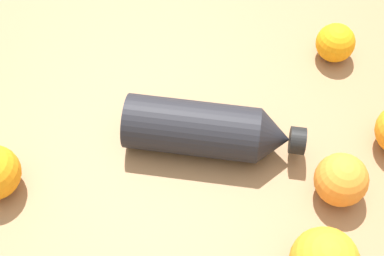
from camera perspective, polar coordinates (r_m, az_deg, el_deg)
The scene contains 4 objects.
ground_plane at distance 0.84m, azimuth -1.68°, elevation -0.09°, with size 2.40×2.40×0.00m, color olive.
water_bottle at distance 0.80m, azimuth 1.67°, elevation -0.20°, with size 0.14×0.25×0.08m.
orange_3 at distance 0.78m, azimuth 14.32°, elevation -4.91°, with size 0.07×0.07×0.07m, color orange.
orange_4 at distance 0.93m, azimuth 13.80°, elevation 8.07°, with size 0.06×0.06×0.06m, color orange.
Camera 1 is at (0.41, 0.22, 0.70)m, focal length 54.76 mm.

